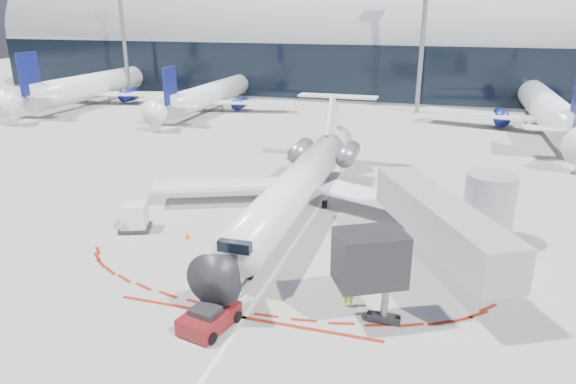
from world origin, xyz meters
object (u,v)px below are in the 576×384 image
(pushback_tug, at_px, (209,318))
(ramp_worker, at_px, (348,293))
(regional_jet, at_px, (301,181))
(uld_container, at_px, (135,218))

(pushback_tug, distance_m, ramp_worker, 7.20)
(pushback_tug, relative_size, ramp_worker, 3.04)
(regional_jet, height_order, uld_container, regional_jet)
(pushback_tug, xyz_separation_m, uld_container, (-9.99, 9.31, 0.42))
(regional_jet, height_order, ramp_worker, regional_jet)
(ramp_worker, xyz_separation_m, uld_container, (-16.11, 5.52, 0.17))
(ramp_worker, distance_m, uld_container, 17.03)
(regional_jet, xyz_separation_m, ramp_worker, (5.89, -12.16, -1.71))
(ramp_worker, height_order, uld_container, uld_container)
(ramp_worker, bearing_deg, uld_container, -23.37)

